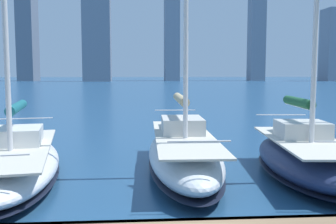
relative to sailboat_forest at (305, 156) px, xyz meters
The scene contains 4 objects.
city_skyline 157.03m from the sailboat_forest, 83.07° to the right, with size 174.21×21.68×54.13m.
sailboat_forest is the anchor object (origin of this frame).
sailboat_tan 4.09m from the sailboat_forest, 14.60° to the right, with size 2.59×8.88×10.39m.
sailboat_teal 9.52m from the sailboat_forest, ahead, with size 4.07×8.63×11.47m.
Camera 1 is at (0.95, 6.17, 3.50)m, focal length 42.00 mm.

